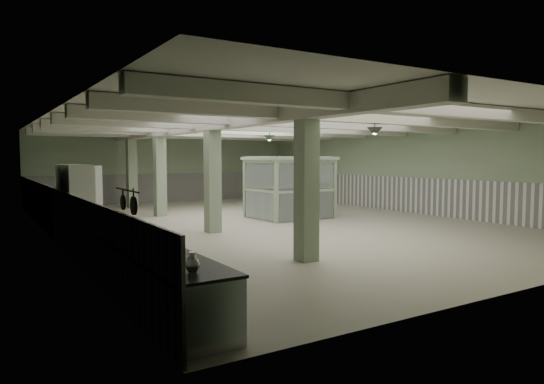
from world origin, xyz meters
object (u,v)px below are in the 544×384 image
prep_counter (143,271)px  filing_cabinet (321,198)px  walkin_cooler (75,207)px  guard_booth (289,176)px

prep_counter → filing_cabinet: (9.74, 7.91, 0.23)m
prep_counter → walkin_cooler: 5.59m
walkin_cooler → filing_cabinet: 10.11m
filing_cabinet → walkin_cooler: bearing=-154.6°
prep_counter → walkin_cooler: walkin_cooler is taller
prep_counter → guard_booth: size_ratio=1.83×
walkin_cooler → filing_cabinet: bearing=13.5°
guard_booth → filing_cabinet: 1.84m
walkin_cooler → guard_booth: (8.25, 2.30, 0.58)m
prep_counter → walkin_cooler: (-0.08, 5.55, 0.60)m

